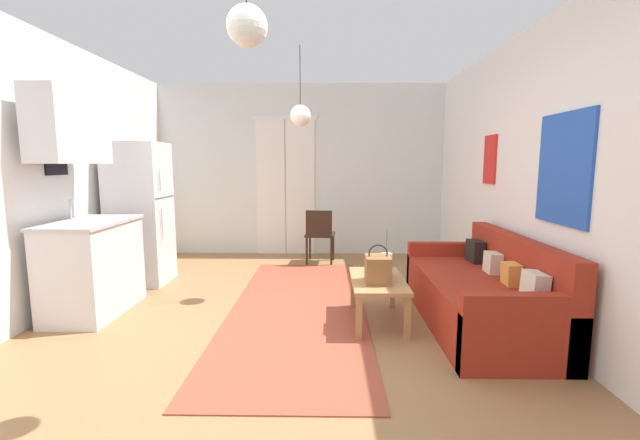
{
  "coord_description": "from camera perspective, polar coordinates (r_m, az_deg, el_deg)",
  "views": [
    {
      "loc": [
        0.42,
        -3.2,
        1.47
      ],
      "look_at": [
        0.34,
        1.53,
        0.82
      ],
      "focal_mm": 23.28,
      "sensor_mm": 36.0,
      "label": 1
    }
  ],
  "objects": [
    {
      "name": "pendant_lamp_near",
      "position": [
        2.61,
        -10.0,
        24.8
      ],
      "size": [
        0.23,
        0.23,
        0.59
      ],
      "color": "black"
    },
    {
      "name": "kitchen_counter",
      "position": [
        4.63,
        -29.37,
        -1.19
      ],
      "size": [
        0.6,
        1.03,
        2.15
      ],
      "color": "silver",
      "rests_on": "ground_plane"
    },
    {
      "name": "ground_plane",
      "position": [
        3.57,
        -6.11,
        -17.49
      ],
      "size": [
        5.13,
        7.59,
        0.1
      ],
      "primitive_type": "cube",
      "color": "#996D44"
    },
    {
      "name": "handbag",
      "position": [
        3.76,
        7.95,
        -6.67
      ],
      "size": [
        0.22,
        0.27,
        0.34
      ],
      "color": "brown",
      "rests_on": "coffee_table"
    },
    {
      "name": "area_rug",
      "position": [
        4.33,
        -3.08,
        -12.03
      ],
      "size": [
        1.34,
        3.64,
        0.01
      ],
      "primitive_type": "cube",
      "color": "#9E4733",
      "rests_on": "ground_plane"
    },
    {
      "name": "coffee_table",
      "position": [
        3.92,
        7.95,
        -8.84
      ],
      "size": [
        0.48,
        0.88,
        0.41
      ],
      "color": "#B27F4C",
      "rests_on": "ground_plane"
    },
    {
      "name": "accent_chair",
      "position": [
        6.1,
        -0.03,
        -1.75
      ],
      "size": [
        0.46,
        0.44,
        0.8
      ],
      "rotation": [
        0.0,
        0.0,
        3.04
      ],
      "color": "black",
      "rests_on": "ground_plane"
    },
    {
      "name": "pendant_lamp_far",
      "position": [
        4.61,
        -2.72,
        14.15
      ],
      "size": [
        0.23,
        0.23,
        0.85
      ],
      "color": "black"
    },
    {
      "name": "wall_right",
      "position": [
        3.73,
        31.7,
        4.88
      ],
      "size": [
        0.12,
        7.19,
        2.71
      ],
      "color": "white",
      "rests_on": "ground_plane"
    },
    {
      "name": "couch",
      "position": [
        4.12,
        21.64,
        -9.66
      ],
      "size": [
        0.87,
        1.96,
        0.82
      ],
      "color": "maroon",
      "rests_on": "ground_plane"
    },
    {
      "name": "refrigerator",
      "position": [
        5.53,
        -23.5,
        0.8
      ],
      "size": [
        0.66,
        0.61,
        1.72
      ],
      "color": "white",
      "rests_on": "ground_plane"
    },
    {
      "name": "bamboo_vase",
      "position": [
        3.98,
        9.11,
        -6.08
      ],
      "size": [
        0.11,
        0.11,
        0.44
      ],
      "color": "beige",
      "rests_on": "coffee_table"
    },
    {
      "name": "wall_back",
      "position": [
        6.76,
        -2.66,
        6.73
      ],
      "size": [
        4.73,
        0.13,
        2.71
      ],
      "color": "silver",
      "rests_on": "ground_plane"
    }
  ]
}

